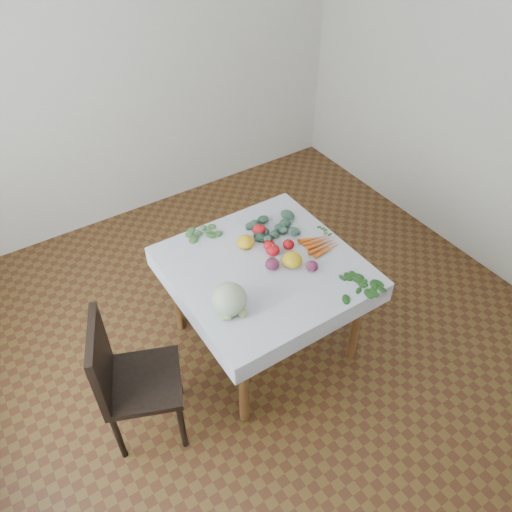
{
  "coord_description": "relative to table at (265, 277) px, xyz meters",
  "views": [
    {
      "loc": [
        -1.28,
        -1.87,
        2.89
      ],
      "look_at": [
        -0.04,
        0.04,
        0.82
      ],
      "focal_mm": 35.0,
      "sensor_mm": 36.0,
      "label": 1
    }
  ],
  "objects": [
    {
      "name": "heirloom_back",
      "position": [
        -0.01,
        0.21,
        0.14
      ],
      "size": [
        0.15,
        0.15,
        0.08
      ],
      "primitive_type": "ellipsoid",
      "rotation": [
        0.0,
        0.0,
        0.31
      ],
      "color": "yellow",
      "rests_on": "tablecloth"
    },
    {
      "name": "tomato_c",
      "position": [
        0.11,
        0.11,
        0.14
      ],
      "size": [
        0.09,
        0.09,
        0.07
      ],
      "primitive_type": "ellipsoid",
      "rotation": [
        0.0,
        0.0,
        -0.28
      ],
      "color": "red",
      "rests_on": "tablecloth"
    },
    {
      "name": "tomato_a",
      "position": [
        0.14,
        0.27,
        0.14
      ],
      "size": [
        0.1,
        0.1,
        0.08
      ],
      "primitive_type": "ellipsoid",
      "rotation": [
        0.0,
        0.0,
        0.11
      ],
      "color": "red",
      "rests_on": "tablecloth"
    },
    {
      "name": "cabbage",
      "position": [
        -0.37,
        -0.2,
        0.19
      ],
      "size": [
        0.26,
        0.26,
        0.18
      ],
      "primitive_type": "ellipsoid",
      "rotation": [
        0.0,
        0.0,
        -0.36
      ],
      "color": "#B7C9A8",
      "rests_on": "tablecloth"
    },
    {
      "name": "table",
      "position": [
        0.0,
        0.0,
        0.0
      ],
      "size": [
        1.0,
        1.0,
        0.75
      ],
      "color": "brown",
      "rests_on": "ground"
    },
    {
      "name": "dill_bunch",
      "position": [
        -0.17,
        0.48,
        0.11
      ],
      "size": [
        0.22,
        0.18,
        0.02
      ],
      "color": "#427133",
      "rests_on": "tablecloth"
    },
    {
      "name": "onion_b",
      "position": [
        0.22,
        -0.19,
        0.13
      ],
      "size": [
        0.08,
        0.08,
        0.06
      ],
      "primitive_type": "ellipsoid",
      "rotation": [
        0.0,
        0.0,
        -0.11
      ],
      "color": "#5C1A39",
      "rests_on": "tablecloth"
    },
    {
      "name": "heirloom_front",
      "position": [
        0.14,
        -0.09,
        0.15
      ],
      "size": [
        0.15,
        0.15,
        0.09
      ],
      "primitive_type": "ellipsoid",
      "rotation": [
        0.0,
        0.0,
        0.17
      ],
      "color": "yellow",
      "rests_on": "tablecloth"
    },
    {
      "name": "onion_a",
      "position": [
        0.02,
        -0.05,
        0.14
      ],
      "size": [
        0.11,
        0.11,
        0.07
      ],
      "primitive_type": "ellipsoid",
      "rotation": [
        0.0,
        0.0,
        0.32
      ],
      "color": "#5C1A39",
      "rests_on": "tablecloth"
    },
    {
      "name": "basil_bunch",
      "position": [
        0.36,
        -0.46,
        0.11
      ],
      "size": [
        0.29,
        0.23,
        0.01
      ],
      "color": "#23531A",
      "rests_on": "tablecloth"
    },
    {
      "name": "chair",
      "position": [
        -1.02,
        -0.13,
        -0.12
      ],
      "size": [
        0.55,
        0.55,
        0.93
      ],
      "color": "black",
      "rests_on": "ground"
    },
    {
      "name": "tablecloth",
      "position": [
        0.0,
        0.0,
        0.1
      ],
      "size": [
        1.12,
        1.12,
        0.01
      ],
      "primitive_type": "cube",
      "color": "white",
      "rests_on": "table"
    },
    {
      "name": "ground",
      "position": [
        0.0,
        0.0,
        -0.65
      ],
      "size": [
        4.0,
        4.0,
        0.0
      ],
      "primitive_type": "plane",
      "color": "brown"
    },
    {
      "name": "back_wall",
      "position": [
        0.0,
        2.0,
        0.7
      ],
      "size": [
        4.0,
        0.04,
        2.7
      ],
      "primitive_type": "cube",
      "color": "silver",
      "rests_on": "ground"
    },
    {
      "name": "tomatillo_cluster",
      "position": [
        -0.39,
        -0.23,
        0.13
      ],
      "size": [
        0.16,
        0.13,
        0.05
      ],
      "color": "#B7D77C",
      "rests_on": "tablecloth"
    },
    {
      "name": "tomato_b",
      "position": [
        0.22,
        0.05,
        0.14
      ],
      "size": [
        0.1,
        0.1,
        0.07
      ],
      "primitive_type": "ellipsoid",
      "rotation": [
        0.0,
        0.0,
        -0.41
      ],
      "color": "red",
      "rests_on": "tablecloth"
    },
    {
      "name": "kale_bunch",
      "position": [
        0.26,
        0.24,
        0.12
      ],
      "size": [
        0.32,
        0.3,
        0.04
      ],
      "color": "#31513B",
      "rests_on": "tablecloth"
    },
    {
      "name": "carrot_bunch",
      "position": [
        0.4,
        -0.05,
        0.12
      ],
      "size": [
        0.22,
        0.21,
        0.03
      ],
      "color": "orange",
      "rests_on": "tablecloth"
    },
    {
      "name": "tomato_d",
      "position": [
        0.1,
        0.05,
        0.14
      ],
      "size": [
        0.1,
        0.1,
        0.07
      ],
      "primitive_type": "ellipsoid",
      "rotation": [
        0.0,
        0.0,
        0.2
      ],
      "color": "red",
      "rests_on": "tablecloth"
    }
  ]
}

